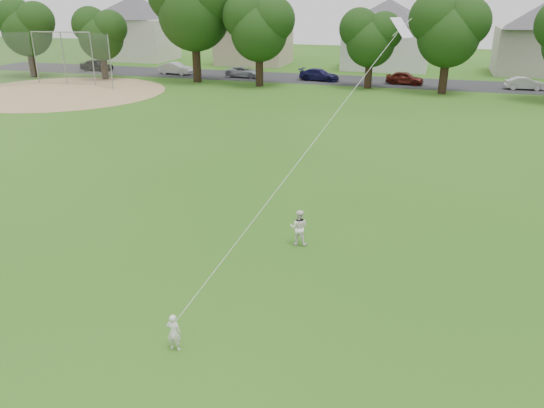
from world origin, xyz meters
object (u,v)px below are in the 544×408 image
(toddler, at_px, (174,332))
(kite, at_px, (307,151))
(baseball_backstop, at_px, (61,59))
(older_boy, at_px, (299,227))

(toddler, relative_size, kite, 0.08)
(baseball_backstop, bearing_deg, older_boy, -42.46)
(kite, height_order, baseball_backstop, kite)
(toddler, xyz_separation_m, baseball_backstop, (-28.10, 33.69, 1.91))
(toddler, distance_m, kite, 6.36)
(toddler, relative_size, baseball_backstop, 0.09)
(toddler, bearing_deg, baseball_backstop, -54.02)
(older_boy, relative_size, baseball_backstop, 0.12)
(older_boy, relative_size, kite, 0.10)
(older_boy, xyz_separation_m, baseball_backstop, (-29.62, 27.11, 1.77))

